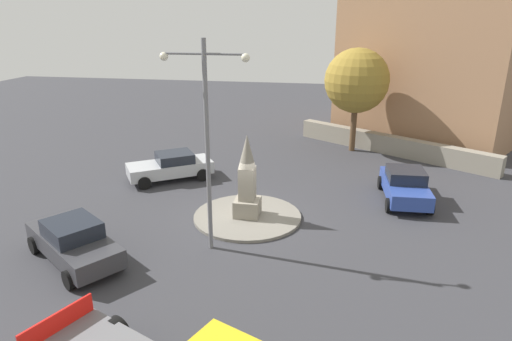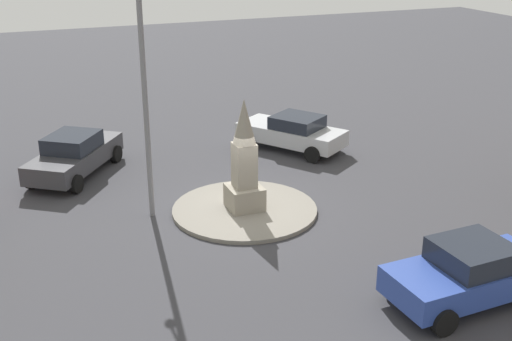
% 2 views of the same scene
% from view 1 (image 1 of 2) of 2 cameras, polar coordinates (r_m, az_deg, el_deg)
% --- Properties ---
extents(ground_plane, '(80.00, 80.00, 0.00)m').
position_cam_1_polar(ground_plane, '(18.92, -1.11, -6.09)').
color(ground_plane, '#38383D').
extents(traffic_island, '(4.55, 4.55, 0.13)m').
position_cam_1_polar(traffic_island, '(18.89, -1.11, -5.92)').
color(traffic_island, gray).
rests_on(traffic_island, ground).
extents(monument, '(1.05, 1.05, 3.51)m').
position_cam_1_polar(monument, '(18.29, -1.14, -1.50)').
color(monument, gray).
rests_on(monument, traffic_island).
extents(streetlamp, '(2.98, 0.28, 7.47)m').
position_cam_1_polar(streetlamp, '(15.05, -6.36, 5.29)').
color(streetlamp, slate).
rests_on(streetlamp, ground).
extents(car_silver_waiting, '(4.50, 3.81, 1.42)m').
position_cam_1_polar(car_silver_waiting, '(23.41, -10.88, 0.57)').
color(car_silver_waiting, '#B7BABF').
rests_on(car_silver_waiting, ground).
extents(car_dark_grey_passing, '(4.57, 3.94, 1.53)m').
position_cam_1_polar(car_dark_grey_passing, '(16.70, -22.46, -8.39)').
color(car_dark_grey_passing, '#38383D').
rests_on(car_dark_grey_passing, ground).
extents(car_blue_approaching, '(2.12, 4.09, 1.52)m').
position_cam_1_polar(car_blue_approaching, '(21.45, 18.61, -1.78)').
color(car_blue_approaching, '#2D479E').
rests_on(car_blue_approaching, ground).
extents(stone_boundary_wall, '(11.22, 7.56, 1.14)m').
position_cam_1_polar(stone_boundary_wall, '(28.65, 16.87, 3.20)').
color(stone_boundary_wall, gray).
rests_on(stone_boundary_wall, ground).
extents(corner_building, '(13.31, 12.38, 10.06)m').
position_cam_1_polar(corner_building, '(32.72, 22.01, 12.55)').
color(corner_building, '#A87A56').
rests_on(corner_building, ground).
extents(tree_near_wall, '(3.90, 3.90, 6.35)m').
position_cam_1_polar(tree_near_wall, '(27.98, 12.84, 11.18)').
color(tree_near_wall, brown).
rests_on(tree_near_wall, ground).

